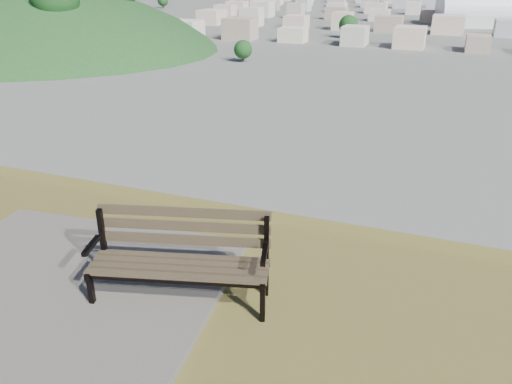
% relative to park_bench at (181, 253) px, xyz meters
% --- Properties ---
extents(park_bench, '(1.72, 0.93, 0.86)m').
position_rel_park_bench_xyz_m(park_bench, '(0.00, 0.00, 0.00)').
color(park_bench, '#423726').
rests_on(park_bench, hilltop_mesa).
extents(arena, '(58.37, 35.68, 22.96)m').
position_rel_park_bench_xyz_m(arena, '(20.99, 288.48, -20.07)').
color(arena, silver).
rests_on(arena, ground).
extents(green_wooded_hill, '(179.51, 143.61, 89.75)m').
position_rel_park_bench_xyz_m(green_wooded_hill, '(-150.69, 147.49, -25.35)').
color(green_wooded_hill, '#173F1A').
rests_on(green_wooded_hill, ground).
extents(city_blocks, '(395.00, 361.00, 7.00)m').
position_rel_park_bench_xyz_m(city_blocks, '(0.76, 392.17, -21.98)').
color(city_blocks, beige).
rests_on(city_blocks, ground).
extents(city_trees, '(406.52, 387.20, 9.98)m').
position_rel_park_bench_xyz_m(city_trees, '(-25.63, 316.73, -20.65)').
color(city_trees, '#312418').
rests_on(city_trees, ground).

